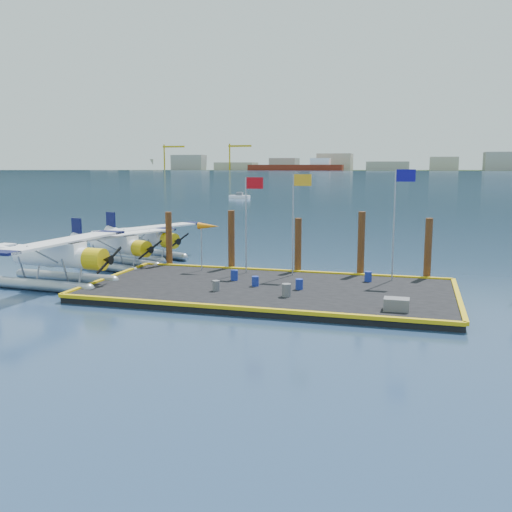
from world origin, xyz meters
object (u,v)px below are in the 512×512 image
at_px(seaplane_a, 58,260).
at_px(drum_3, 216,286).
at_px(piling_0, 169,241).
at_px(flagpole_red, 249,210).
at_px(drum_5, 234,275).
at_px(piling_2, 298,248).
at_px(crate, 396,304).
at_px(drum_1, 286,290).
at_px(piling_4, 428,251).
at_px(drum_2, 299,284).
at_px(piling_3, 361,246).
at_px(seaplane_b, 119,248).
at_px(piling_1, 231,242).
at_px(flagpole_yellow, 296,209).
at_px(windsock, 208,227).
at_px(flagpole_blue, 398,208).
at_px(seaplane_c, 149,240).
at_px(drum_0, 255,281).
at_px(drum_4, 368,276).

distance_m(seaplane_a, drum_3, 9.98).
bearing_deg(piling_0, flagpole_red, -14.46).
bearing_deg(drum_5, piling_2, 53.89).
bearing_deg(crate, drum_1, 165.79).
bearing_deg(drum_1, piling_4, 46.28).
bearing_deg(drum_2, piling_3, 63.37).
xyz_separation_m(seaplane_b, piling_4, (20.62, 0.41, 0.57)).
height_order(flagpole_red, piling_1, flagpole_red).
distance_m(crate, flagpole_yellow, 10.32).
height_order(crate, piling_0, piling_0).
distance_m(drum_1, piling_3, 8.14).
relative_size(crate, piling_0, 0.29).
bearing_deg(piling_0, drum_3, -50.01).
xyz_separation_m(crate, windsock, (-12.04, 7.22, 2.54)).
xyz_separation_m(drum_1, piling_3, (3.08, 7.40, 1.41)).
bearing_deg(seaplane_b, flagpole_blue, 106.72).
distance_m(seaplane_b, flagpole_blue, 19.13).
bearing_deg(flagpole_blue, seaplane_b, 176.37).
bearing_deg(piling_2, seaplane_c, 162.99).
height_order(drum_0, piling_0, piling_0).
relative_size(drum_2, piling_2, 0.15).
height_order(seaplane_a, crate, seaplane_a).
height_order(seaplane_a, piling_0, piling_0).
distance_m(drum_0, flagpole_yellow, 5.58).
bearing_deg(drum_0, drum_3, -134.20).
bearing_deg(drum_0, seaplane_a, -172.20).
xyz_separation_m(seaplane_b, seaplane_c, (0.24, 4.19, 0.04)).
distance_m(drum_5, piling_4, 11.79).
bearing_deg(seaplane_a, drum_0, 101.77).
bearing_deg(flagpole_red, piling_4, 8.43).
bearing_deg(piling_1, drum_2, -44.08).
distance_m(flagpole_blue, windsock, 11.81).
xyz_separation_m(piling_0, piling_1, (4.50, 0.00, 0.10)).
bearing_deg(drum_3, flagpole_yellow, 59.46).
bearing_deg(drum_5, crate, -26.45).
bearing_deg(drum_2, flagpole_yellow, 104.51).
relative_size(drum_5, windsock, 0.19).
bearing_deg(flagpole_yellow, seaplane_b, 174.68).
distance_m(drum_1, crate, 5.77).
bearing_deg(crate, seaplane_b, 156.28).
relative_size(drum_0, piling_1, 0.13).
height_order(drum_4, piling_1, piling_1).
xyz_separation_m(drum_0, crate, (7.85, -3.47, 0.01)).
height_order(drum_2, flagpole_red, flagpole_red).
relative_size(drum_5, piling_2, 0.16).
relative_size(drum_3, piling_3, 0.13).
xyz_separation_m(drum_1, drum_5, (-3.91, 3.31, -0.03)).
bearing_deg(piling_0, seaplane_c, 131.75).
bearing_deg(piling_1, piling_4, 0.00).
bearing_deg(drum_0, piling_0, 145.11).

